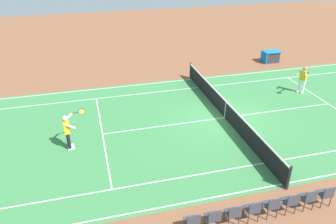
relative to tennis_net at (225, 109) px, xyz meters
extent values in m
plane|color=brown|center=(0.00, 0.00, -0.49)|extent=(60.00, 60.00, 0.00)
cube|color=#387A42|center=(0.00, 0.00, -0.49)|extent=(24.20, 11.40, 0.00)
cube|color=white|center=(0.00, -5.50, -0.49)|extent=(23.80, 0.05, 0.01)
cube|color=white|center=(0.00, 5.50, -0.49)|extent=(23.80, 0.05, 0.01)
cube|color=white|center=(0.00, -4.11, -0.49)|extent=(23.80, 0.05, 0.01)
cube|color=white|center=(0.00, 4.11, -0.49)|extent=(23.80, 0.05, 0.01)
cube|color=white|center=(6.40, 0.00, -0.49)|extent=(0.05, 8.22, 0.01)
cube|color=white|center=(-6.40, 0.00, -0.49)|extent=(0.05, 8.22, 0.01)
cube|color=white|center=(0.00, 0.00, -0.49)|extent=(12.80, 0.05, 0.01)
cylinder|color=#2D2D33|center=(0.00, -5.80, 0.05)|extent=(0.10, 0.10, 1.08)
cylinder|color=#2D2D33|center=(0.00, 5.80, 0.05)|extent=(0.10, 0.10, 1.08)
cube|color=black|center=(0.00, 0.00, -0.05)|extent=(0.02, 11.60, 0.88)
cube|color=white|center=(0.00, 0.00, 0.46)|extent=(0.04, 11.60, 0.06)
cube|color=white|center=(0.00, 0.00, -0.05)|extent=(0.04, 0.06, 0.88)
cylinder|color=black|center=(7.92, 0.93, -0.04)|extent=(0.15, 0.15, 0.74)
cube|color=white|center=(7.86, 0.92, -0.45)|extent=(0.29, 0.15, 0.09)
cylinder|color=black|center=(7.95, 0.69, -0.04)|extent=(0.15, 0.15, 0.74)
cube|color=white|center=(7.89, 0.69, -0.45)|extent=(0.29, 0.15, 0.09)
cube|color=yellow|center=(7.93, 0.81, 0.61)|extent=(0.29, 0.41, 0.56)
sphere|color=beige|center=(7.93, 0.81, 1.04)|extent=(0.23, 0.23, 0.23)
cylinder|color=beige|center=(7.72, 1.07, 0.74)|extent=(0.42, 0.17, 0.26)
cylinder|color=beige|center=(7.80, 0.51, 0.94)|extent=(0.41, 0.27, 0.30)
cylinder|color=#232326|center=(7.49, 0.41, 1.05)|extent=(0.28, 0.07, 0.04)
torus|color=#232326|center=(7.21, 0.37, 1.05)|extent=(0.31, 0.07, 0.31)
cylinder|color=#C6D84C|center=(7.21, 0.37, 1.05)|extent=(0.27, 0.04, 0.27)
cylinder|color=white|center=(-5.73, -1.90, -0.04)|extent=(0.15, 0.15, 0.74)
cube|color=white|center=(-5.68, -1.87, -0.45)|extent=(0.29, 0.25, 0.09)
cylinder|color=white|center=(-5.87, -1.70, -0.04)|extent=(0.15, 0.15, 0.74)
cube|color=white|center=(-5.82, -1.67, -0.45)|extent=(0.29, 0.25, 0.09)
cube|color=yellow|center=(-5.80, -1.80, 0.61)|extent=(0.41, 0.45, 0.56)
sphere|color=#9E704C|center=(-5.80, -1.80, 1.04)|extent=(0.23, 0.23, 0.23)
cylinder|color=#9E704C|center=(-5.50, -1.94, 0.74)|extent=(0.42, 0.19, 0.26)
cylinder|color=#9E704C|center=(-5.81, -1.47, 0.94)|extent=(0.32, 0.39, 0.30)
cylinder|color=#232326|center=(-5.59, -1.25, 1.05)|extent=(0.25, 0.19, 0.04)
torus|color=#232326|center=(-5.35, -1.08, 1.05)|extent=(0.27, 0.20, 0.31)
cylinder|color=#C6D84C|center=(-5.35, -1.08, 1.05)|extent=(0.23, 0.16, 0.27)
sphere|color=#CCE01E|center=(2.25, -2.69, -0.46)|extent=(0.07, 0.07, 0.07)
cylinder|color=#38383D|center=(-0.59, 6.61, -0.27)|extent=(0.04, 0.04, 0.44)
cylinder|color=#38383D|center=(-0.95, 6.61, -0.27)|extent=(0.04, 0.04, 0.44)
cylinder|color=#38383D|center=(-0.59, 6.97, -0.27)|extent=(0.04, 0.04, 0.44)
cylinder|color=#38383D|center=(-0.95, 6.97, -0.27)|extent=(0.04, 0.04, 0.44)
cube|color=#333842|center=(-0.77, 6.79, -0.03)|extent=(0.44, 0.44, 0.04)
cube|color=#333842|center=(-0.77, 6.99, 0.19)|extent=(0.44, 0.04, 0.40)
cylinder|color=#38383D|center=(0.12, 6.61, -0.27)|extent=(0.04, 0.04, 0.44)
cylinder|color=#38383D|center=(-0.24, 6.61, -0.27)|extent=(0.04, 0.04, 0.44)
cylinder|color=#38383D|center=(0.12, 6.97, -0.27)|extent=(0.04, 0.04, 0.44)
cylinder|color=#38383D|center=(-0.24, 6.97, -0.27)|extent=(0.04, 0.04, 0.44)
cube|color=#333842|center=(-0.06, 6.79, -0.03)|extent=(0.44, 0.44, 0.04)
cube|color=#333842|center=(-0.06, 6.99, 0.19)|extent=(0.44, 0.04, 0.40)
cylinder|color=#38383D|center=(0.82, 6.61, -0.27)|extent=(0.04, 0.04, 0.44)
cylinder|color=#38383D|center=(0.46, 6.61, -0.27)|extent=(0.04, 0.04, 0.44)
cylinder|color=#38383D|center=(0.82, 6.97, -0.27)|extent=(0.04, 0.04, 0.44)
cylinder|color=#38383D|center=(0.46, 6.97, -0.27)|extent=(0.04, 0.04, 0.44)
cube|color=#333842|center=(0.64, 6.79, -0.03)|extent=(0.44, 0.44, 0.04)
cube|color=#333842|center=(0.64, 6.99, 0.19)|extent=(0.44, 0.04, 0.40)
cylinder|color=#38383D|center=(1.52, 6.61, -0.27)|extent=(0.04, 0.04, 0.44)
cylinder|color=#38383D|center=(1.16, 6.61, -0.27)|extent=(0.04, 0.04, 0.44)
cylinder|color=#38383D|center=(1.52, 6.97, -0.27)|extent=(0.04, 0.04, 0.44)
cylinder|color=#38383D|center=(1.16, 6.97, -0.27)|extent=(0.04, 0.04, 0.44)
cube|color=#333842|center=(1.34, 6.79, -0.03)|extent=(0.44, 0.44, 0.04)
cube|color=#333842|center=(1.34, 6.99, 0.19)|extent=(0.44, 0.04, 0.40)
cylinder|color=#38383D|center=(2.22, 6.61, -0.27)|extent=(0.04, 0.04, 0.44)
cylinder|color=#38383D|center=(1.86, 6.61, -0.27)|extent=(0.04, 0.04, 0.44)
cylinder|color=#38383D|center=(2.22, 6.97, -0.27)|extent=(0.04, 0.04, 0.44)
cylinder|color=#38383D|center=(1.86, 6.97, -0.27)|extent=(0.04, 0.04, 0.44)
cube|color=#333842|center=(2.04, 6.79, -0.03)|extent=(0.44, 0.44, 0.04)
cube|color=#333842|center=(2.04, 6.99, 0.19)|extent=(0.44, 0.04, 0.40)
cylinder|color=#38383D|center=(2.92, 6.61, -0.27)|extent=(0.04, 0.04, 0.44)
cylinder|color=#38383D|center=(2.56, 6.61, -0.27)|extent=(0.04, 0.04, 0.44)
cylinder|color=#38383D|center=(2.92, 6.97, -0.27)|extent=(0.04, 0.04, 0.44)
cylinder|color=#38383D|center=(2.56, 6.97, -0.27)|extent=(0.04, 0.04, 0.44)
cube|color=#333842|center=(2.74, 6.79, -0.03)|extent=(0.44, 0.44, 0.04)
cube|color=#333842|center=(2.74, 6.99, 0.19)|extent=(0.44, 0.04, 0.40)
cylinder|color=#38383D|center=(3.62, 6.61, -0.27)|extent=(0.04, 0.04, 0.44)
cylinder|color=#38383D|center=(3.26, 6.61, -0.27)|extent=(0.04, 0.04, 0.44)
cube|color=#333842|center=(3.44, 6.79, -0.03)|extent=(0.44, 0.44, 0.04)
cube|color=#333842|center=(3.44, 6.99, 0.19)|extent=(0.44, 0.04, 0.40)
cylinder|color=#38383D|center=(4.33, 6.61, -0.27)|extent=(0.04, 0.04, 0.44)
cylinder|color=#38383D|center=(3.97, 6.61, -0.27)|extent=(0.04, 0.04, 0.44)
cube|color=#333842|center=(4.15, 6.79, -0.03)|extent=(0.44, 0.44, 0.04)
cube|color=#333842|center=(4.15, 6.99, 0.19)|extent=(0.44, 0.04, 0.40)
cube|color=#2D2D33|center=(-6.93, -7.28, -0.09)|extent=(1.10, 0.70, 0.80)
cube|color=blue|center=(-6.93, -7.28, 0.33)|extent=(1.24, 0.84, 0.06)
cube|color=blue|center=(-6.33, -7.28, -0.07)|extent=(0.06, 0.84, 0.84)
camera|label=1|loc=(6.84, 13.98, 7.96)|focal=35.31mm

